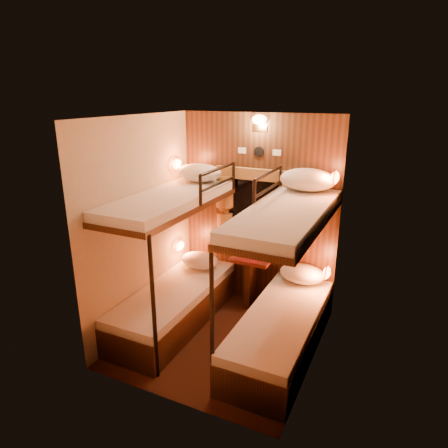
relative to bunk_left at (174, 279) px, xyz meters
The scene contains 22 objects.
floor 0.86m from the bunk_left, ahead, with size 2.10×2.10×0.00m, color #32150D.
ceiling 1.95m from the bunk_left, ahead, with size 2.10×2.10×0.00m, color silver.
wall_back 1.34m from the bunk_left, 56.56° to the left, with size 2.40×2.40×0.00m, color #C6B293.
wall_front 1.44m from the bunk_left, 59.93° to the right, with size 2.40×2.40×0.00m, color #C6B293.
wall_left 0.74m from the bunk_left, 168.93° to the right, with size 2.40×2.40×0.00m, color #C6B293.
wall_right 1.77m from the bunk_left, ahead, with size 2.40×2.40×0.00m, color #C6B293.
back_panel 1.33m from the bunk_left, 56.16° to the left, with size 2.00×0.03×2.40m, color #311C0D.
bunk_left is the anchor object (origin of this frame).
bunk_right 1.30m from the bunk_left, ahead, with size 0.72×1.90×1.82m.
window 1.30m from the bunk_left, 55.30° to the left, with size 1.00×0.12×0.79m.
curtains 1.32m from the bunk_left, 54.32° to the left, with size 1.10×0.22×1.00m.
back_fixtures 2.03m from the bunk_left, 55.16° to the left, with size 0.54×0.09×0.48m.
reading_lamps 1.13m from the bunk_left, 44.25° to the left, with size 2.00×0.20×1.25m.
table 1.02m from the bunk_left, 50.33° to the left, with size 0.50×0.34×0.66m.
bottle_left 1.03m from the bunk_left, 52.97° to the left, with size 0.07×0.07×0.26m.
bottle_right 1.07m from the bunk_left, 51.25° to the left, with size 0.07×0.07×0.25m.
sachet_a 1.09m from the bunk_left, 49.32° to the left, with size 0.09×0.07×0.01m, color silver.
sachet_b 1.17m from the bunk_left, 44.75° to the left, with size 0.08×0.06×0.01m, color silver.
pillow_lower_left 0.62m from the bunk_left, 90.20° to the left, with size 0.50×0.36×0.20m, color silver.
pillow_lower_right 1.51m from the bunk_left, 31.00° to the left, with size 0.54×0.39×0.21m, color silver.
pillow_upper_left 1.31m from the bunk_left, 90.19° to the left, with size 0.55×0.39×0.22m, color silver.
pillow_upper_right 1.88m from the bunk_left, 29.55° to the left, with size 0.62×0.44×0.24m, color silver.
Camera 1 is at (1.66, -3.46, 2.61)m, focal length 32.00 mm.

